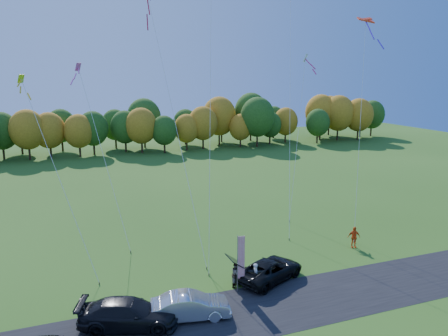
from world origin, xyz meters
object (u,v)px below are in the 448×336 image
object	(u,v)px
person_east	(354,237)
feather_flag	(240,257)
black_suv	(270,270)
silver_sedan	(191,306)

from	to	relation	value
person_east	feather_flag	bearing A→B (deg)	-146.49
black_suv	person_east	distance (m)	9.80
feather_flag	person_east	bearing A→B (deg)	16.64
person_east	feather_flag	size ratio (longest dim) A/B	0.46
silver_sedan	person_east	size ratio (longest dim) A/B	2.59
black_suv	silver_sedan	size ratio (longest dim) A/B	1.15
black_suv	silver_sedan	distance (m)	7.33
black_suv	feather_flag	xyz separation A→B (m)	(-2.62, -0.74, 1.70)
black_suv	silver_sedan	xyz separation A→B (m)	(-6.76, -2.85, 0.03)
silver_sedan	person_east	bearing A→B (deg)	-60.35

